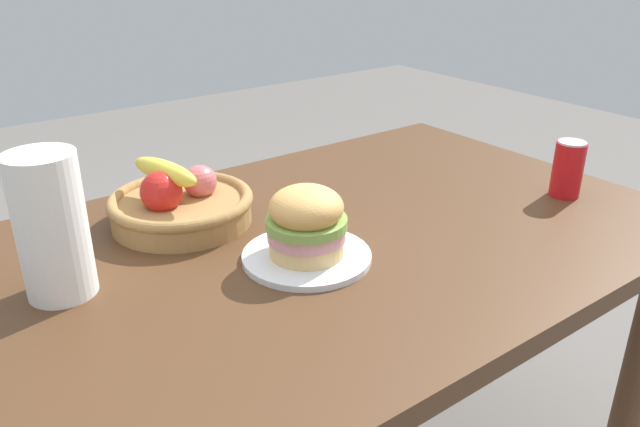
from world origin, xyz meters
The scene contains 6 objects.
dining_table centered at (0.00, 0.00, 0.65)m, with size 1.40×0.90×0.75m.
plate centered at (-0.10, -0.06, 0.76)m, with size 0.23×0.23×0.01m, color white.
sandwich centered at (-0.10, -0.06, 0.83)m, with size 0.15×0.15×0.13m.
soda_can centered at (0.54, -0.16, 0.81)m, with size 0.07×0.07×0.13m.
fruit_basket centered at (-0.21, 0.22, 0.79)m, with size 0.29×0.29×0.14m.
paper_towel_roll centered at (-0.49, 0.09, 0.87)m, with size 0.11×0.11×0.24m, color white.
Camera 1 is at (-0.68, -0.87, 1.29)m, focal length 35.24 mm.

